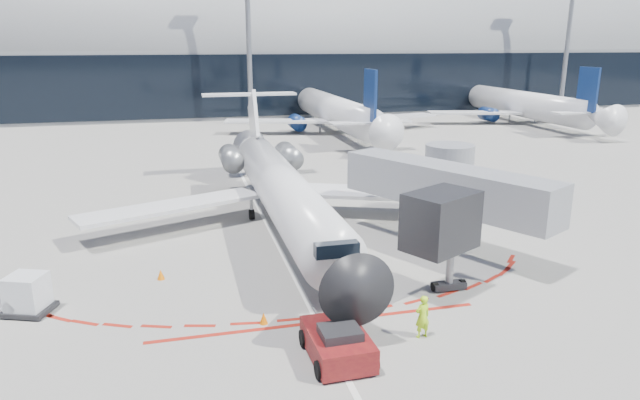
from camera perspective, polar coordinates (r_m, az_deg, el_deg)
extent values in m
plane|color=slate|center=(34.65, -4.78, -3.50)|extent=(260.00, 260.00, 0.00)
cube|color=silver|center=(36.52, -5.29, -2.49)|extent=(0.25, 40.00, 0.01)
cube|color=maroon|center=(24.26, -0.20, -12.14)|extent=(14.00, 0.25, 0.01)
cube|color=gray|center=(97.69, -11.25, 11.59)|extent=(150.00, 24.00, 10.00)
cylinder|color=gray|center=(97.50, -11.41, 14.52)|extent=(150.00, 24.00, 24.00)
cube|color=black|center=(85.69, -10.79, 11.09)|extent=(150.00, 0.20, 9.00)
cube|color=#93959B|center=(32.17, 12.47, 1.37)|extent=(8.22, 12.61, 2.30)
cube|color=black|center=(25.90, 11.99, -2.04)|extent=(3.86, 3.44, 2.60)
cylinder|color=gray|center=(27.38, 12.86, -6.46)|extent=(0.36, 0.36, 2.40)
cube|color=black|center=(27.76, 12.74, -8.33)|extent=(1.60, 0.60, 0.30)
cylinder|color=#93959B|center=(38.77, 12.69, 1.93)|extent=(3.20, 3.20, 4.80)
cylinder|color=black|center=(39.32, 12.50, -1.11)|extent=(4.00, 4.00, 0.50)
cylinder|color=gray|center=(81.00, -7.16, 16.31)|extent=(0.70, 0.70, 25.00)
cylinder|color=gray|center=(100.37, 23.60, 15.02)|extent=(0.70, 0.70, 25.00)
cylinder|color=white|center=(34.73, -3.74, 0.93)|extent=(2.91, 23.69, 2.91)
cone|color=black|center=(22.39, 2.53, -7.47)|extent=(2.91, 3.02, 2.91)
cone|color=white|center=(48.04, -6.74, 4.96)|extent=(2.91, 3.88, 2.91)
cube|color=black|center=(23.71, 1.36, -4.58)|extent=(1.83, 1.51, 0.59)
cube|color=white|center=(36.04, -14.68, -0.61)|extent=(11.54, 6.84, 0.33)
cube|color=white|center=(38.18, 5.74, 0.73)|extent=(11.54, 6.84, 0.33)
cube|color=white|center=(46.58, -6.66, 7.85)|extent=(0.27, 5.05, 5.14)
cube|color=white|center=(48.60, -7.09, 10.45)|extent=(7.75, 1.72, 0.17)
cylinder|color=slate|center=(43.55, -8.89, 4.14)|extent=(1.62, 3.66, 1.62)
cylinder|color=slate|center=(44.15, -3.16, 4.46)|extent=(1.62, 3.66, 1.62)
cylinder|color=black|center=(26.32, 0.31, -9.09)|extent=(0.24, 0.60, 0.60)
cylinder|color=black|center=(37.66, -6.84, -1.44)|extent=(0.32, 0.69, 0.69)
cylinder|color=black|center=(38.16, -2.03, -1.10)|extent=(0.32, 0.69, 0.69)
cylinder|color=gray|center=(26.20, 0.32, -8.52)|extent=(0.19, 0.19, 1.18)
cube|color=#540C11|center=(21.61, 1.75, -14.17)|extent=(2.14, 3.35, 0.93)
cube|color=black|center=(21.05, 2.02, -13.11)|extent=(1.47, 1.27, 0.36)
cylinder|color=gray|center=(23.62, 0.08, -11.99)|extent=(0.17, 2.68, 0.10)
cylinder|color=black|center=(20.56, 0.00, -16.62)|extent=(0.30, 0.67, 0.66)
cylinder|color=black|center=(21.09, 5.33, -15.80)|extent=(0.30, 0.67, 0.66)
cylinder|color=black|center=(22.45, -1.59, -13.65)|extent=(0.30, 0.67, 0.66)
cylinder|color=black|center=(22.94, 3.28, -12.99)|extent=(0.30, 0.67, 0.66)
imported|color=#BFFF1A|center=(23.14, 10.21, -11.40)|extent=(0.71, 0.54, 1.78)
cube|color=black|center=(27.94, -27.04, -9.70)|extent=(2.28, 2.12, 0.20)
cube|color=silver|center=(27.62, -27.25, -8.14)|extent=(1.87, 1.82, 1.47)
cylinder|color=black|center=(27.94, -28.97, -10.13)|extent=(0.15, 0.20, 0.18)
cylinder|color=black|center=(27.13, -26.39, -10.54)|extent=(0.15, 0.20, 0.18)
cylinder|color=black|center=(28.82, -27.60, -9.18)|extent=(0.15, 0.20, 0.18)
cylinder|color=black|center=(28.03, -25.08, -9.53)|extent=(0.15, 0.20, 0.18)
cone|color=orange|center=(29.27, -15.64, -7.18)|extent=(0.37, 0.37, 0.51)
cone|color=orange|center=(24.18, -5.66, -11.67)|extent=(0.35, 0.35, 0.49)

